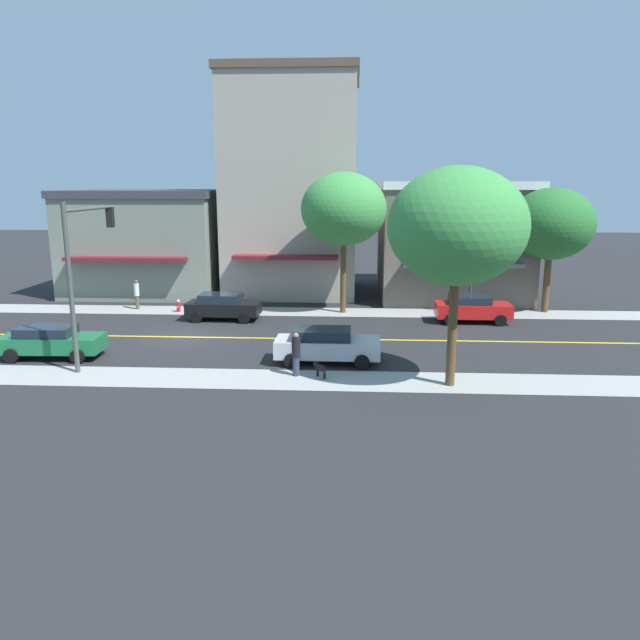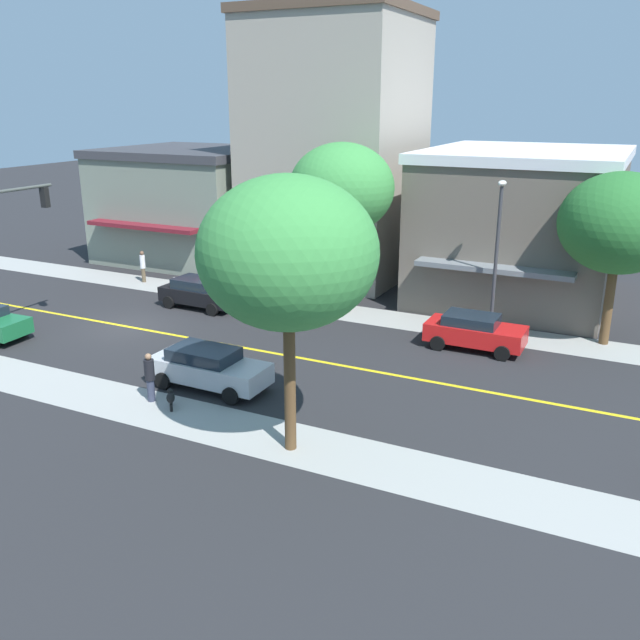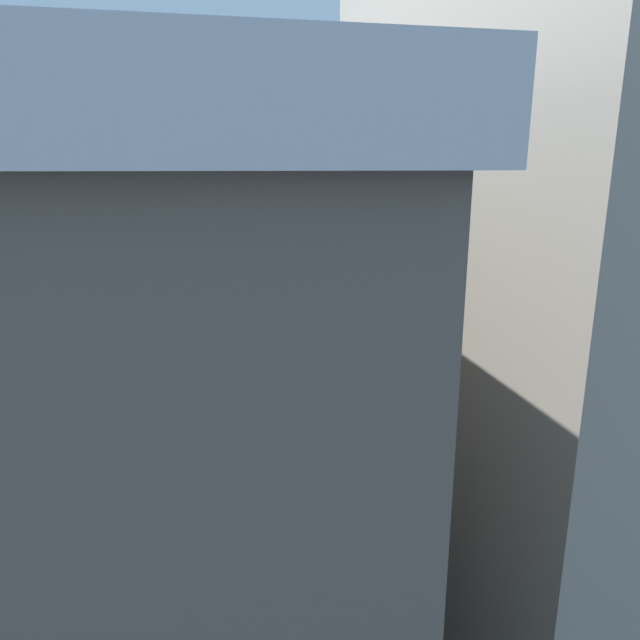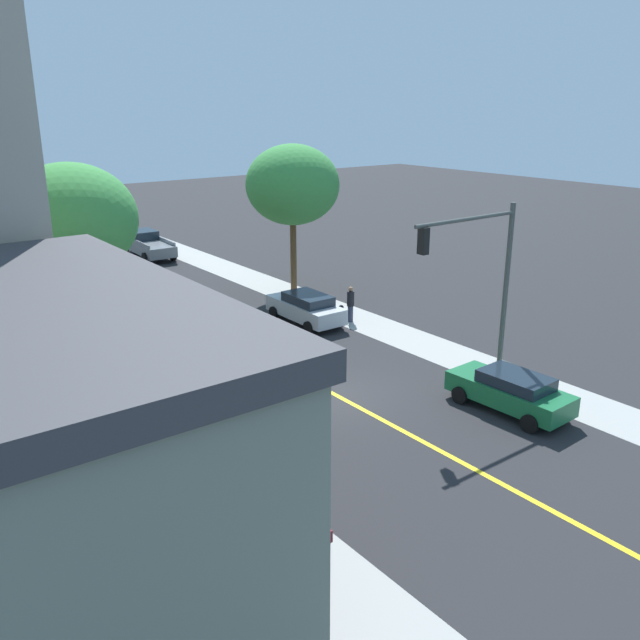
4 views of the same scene
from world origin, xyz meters
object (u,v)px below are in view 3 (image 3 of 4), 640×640
Objects in this scene: fire_hydrant at (630,383)px; small_dog at (292,308)px; parking_meter at (517,375)px; street_lamp at (43,291)px; street_tree_right_corner at (180,191)px; silver_sedan_right_curb at (295,310)px; pedestrian_black_shirt at (312,297)px; red_sedan_left_curb at (82,389)px; traffic_light_mast at (501,221)px; street_tree_left_near at (339,209)px; green_sedan_right_curb at (538,300)px; black_sedan_left_curb at (512,358)px.

fire_hydrant is 15.48m from small_dog.
street_lamp is (-0.44, 13.54, 3.40)m from parking_meter.
street_tree_right_corner is 1.83× the size of silver_sedan_right_curb.
parking_meter is 12.73m from pedestrian_black_shirt.
street_tree_right_corner is 17.32m from parking_meter.
parking_meter is 13.40m from red_sedan_left_curb.
street_lamp is (-10.99, 18.30, -0.41)m from traffic_light_mast.
street_tree_left_near is 13.72m from pedestrian_black_shirt.
street_tree_right_corner is 4.63× the size of pedestrian_black_shirt.
traffic_light_mast is 11.07m from small_dog.
street_tree_right_corner is at bearing -136.18° from small_dog.
parking_meter is 12.18m from traffic_light_mast.
green_sedan_right_curb is (10.60, -12.84, -5.40)m from street_tree_left_near.
fire_hydrant is at bearing -3.95° from traffic_light_mast.
street_tree_left_near is 4.63× the size of pedestrian_black_shirt.
street_tree_left_near is at bearing -43.91° from traffic_light_mast.
pedestrian_black_shirt is (12.18, 8.36, 0.58)m from fire_hydrant.
pedestrian_black_shirt is at bearing 19.98° from parking_meter.
street_lamp is 1.55× the size of green_sedan_right_curb.
street_tree_right_corner is at bearing 48.00° from fire_hydrant.
pedestrian_black_shirt reaches higher than fire_hydrant.
traffic_light_mast reaches higher than pedestrian_black_shirt.
green_sedan_right_curb is (-0.56, -2.09, -3.89)m from traffic_light_mast.
traffic_light_mast is 9.93m from pedestrian_black_shirt.
street_lamp reaches higher than parking_meter.
street_lamp is at bearing 10.45° from black_sedan_left_curb.
street_lamp is 15.49m from small_dog.
street_tree_left_near is 1.83× the size of silver_sedan_right_curb.
black_sedan_left_curb reaches higher than fire_hydrant.
small_dog is (1.58, 10.09, -4.26)m from traffic_light_mast.
green_sedan_right_curb reaches higher than fire_hydrant.
street_tree_right_corner is 1.20× the size of traffic_light_mast.
traffic_light_mast is 4.45m from green_sedan_right_curb.
pedestrian_black_shirt reaches higher than small_dog.
street_tree_left_near reaches higher than small_dog.
street_tree_right_corner is at bearing -42.74° from black_sedan_left_curb.
traffic_light_mast is (-2.25, -15.18, -1.45)m from street_tree_right_corner.
green_sedan_right_curb is (8.34, -20.15, -0.03)m from red_sedan_left_curb.
pedestrian_black_shirt is at bearing 42.28° from small_dog.
pedestrian_black_shirt reaches higher than parking_meter.
street_tree_right_corner is 7.74m from silver_sedan_right_curb.
fire_hydrant is at bearing -1.52° from small_dog.
street_lamp reaches higher than pedestrian_black_shirt.
pedestrian_black_shirt is (-0.83, -6.08, -5.16)m from street_tree_right_corner.
small_dog is (2.14, 12.19, -0.37)m from green_sedan_right_curb.
street_tree_left_near reaches higher than fire_hydrant.
street_lamp reaches higher than black_sedan_left_curb.
pedestrian_black_shirt is 2.42× the size of small_dog.
traffic_light_mast is 9.37× the size of small_dog.
street_tree_right_corner is 11.20× the size of small_dog.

